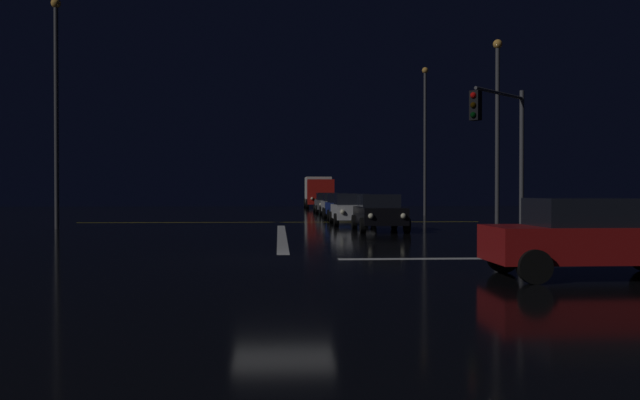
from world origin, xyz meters
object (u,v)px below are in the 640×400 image
at_px(sedan_green, 327,201).
at_px(streetlamp_left_near, 56,98).
at_px(sedan_gray, 327,203).
at_px(streetlamp_right_near, 497,119).
at_px(box_truck, 319,191).
at_px(sedan_blue, 342,206).
at_px(sedan_black, 379,212).
at_px(traffic_signal_ne, 502,133).
at_px(streetlamp_right_far, 425,131).
at_px(sedan_white, 351,209).
at_px(sedan_red_crossing, 592,237).
at_px(sedan_silver, 336,204).

height_order(sedan_green, streetlamp_left_near, streetlamp_left_near).
bearing_deg(sedan_green, sedan_gray, -93.45).
bearing_deg(streetlamp_right_near, box_truck, 100.27).
relative_size(sedan_blue, sedan_gray, 1.00).
xyz_separation_m(sedan_black, traffic_signal_ne, (4.08, -3.83, 3.10)).
height_order(sedan_green, box_truck, box_truck).
bearing_deg(streetlamp_right_far, sedan_white, -116.42).
distance_m(sedan_blue, sedan_red_crossing, 27.69).
distance_m(streetlamp_right_far, streetlamp_left_near, 25.82).
xyz_separation_m(sedan_black, streetlamp_right_far, (5.96, 18.54, 5.10)).
height_order(sedan_white, streetlamp_left_near, streetlamp_left_near).
bearing_deg(traffic_signal_ne, streetlamp_right_near, 73.63).
distance_m(sedan_red_crossing, streetlamp_left_near, 25.13).
bearing_deg(sedan_white, sedan_blue, 88.89).
bearing_deg(sedan_green, streetlamp_right_far, -63.10).
bearing_deg(sedan_red_crossing, box_truck, 92.47).
relative_size(sedan_white, sedan_red_crossing, 1.00).
distance_m(sedan_black, streetlamp_left_near, 15.40).
xyz_separation_m(sedan_black, sedan_gray, (-0.52, 23.94, 0.00)).
height_order(sedan_silver, traffic_signal_ne, traffic_signal_ne).
relative_size(sedan_white, box_truck, 0.52).
bearing_deg(sedan_silver, streetlamp_right_near, -66.55).
height_order(sedan_silver, streetlamp_right_far, streetlamp_right_far).
relative_size(sedan_black, sedan_silver, 1.00).
bearing_deg(traffic_signal_ne, sedan_white, 117.33).
height_order(sedan_blue, box_truck, box_truck).
distance_m(traffic_signal_ne, streetlamp_right_near, 6.75).
relative_size(sedan_black, streetlamp_left_near, 0.42).
bearing_deg(sedan_black, streetlamp_right_near, 23.08).
xyz_separation_m(sedan_green, sedan_red_crossing, (2.03, -46.50, 0.00)).
xyz_separation_m(traffic_signal_ne, streetlamp_right_far, (1.87, 22.37, 2.00)).
bearing_deg(sedan_red_crossing, sedan_gray, 93.47).
bearing_deg(streetlamp_right_near, sedan_blue, 125.47).
height_order(traffic_signal_ne, streetlamp_right_near, streetlamp_right_near).
xyz_separation_m(sedan_silver, sedan_gray, (-0.09, 6.69, 0.00)).
height_order(sedan_red_crossing, traffic_signal_ne, traffic_signal_ne).
bearing_deg(sedan_green, sedan_silver, -91.32).
height_order(sedan_black, sedan_white, same).
height_order(sedan_black, box_truck, box_truck).
xyz_separation_m(sedan_blue, traffic_signal_ne, (4.59, -15.44, 3.10)).
xyz_separation_m(sedan_white, traffic_signal_ne, (4.71, -9.12, 3.10)).
xyz_separation_m(sedan_blue, streetlamp_right_far, (6.46, 6.93, 5.10)).
bearing_deg(sedan_green, traffic_signal_ne, -83.02).
distance_m(sedan_black, box_truck, 37.67).
relative_size(traffic_signal_ne, streetlamp_right_near, 0.64).
bearing_deg(sedan_silver, traffic_signal_ne, -77.92).
xyz_separation_m(sedan_white, sedan_blue, (0.12, 6.32, 0.00)).
bearing_deg(sedan_red_crossing, sedan_green, 92.50).
xyz_separation_m(sedan_black, sedan_silver, (-0.43, 17.25, 0.00)).
distance_m(sedan_green, streetlamp_right_near, 28.95).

